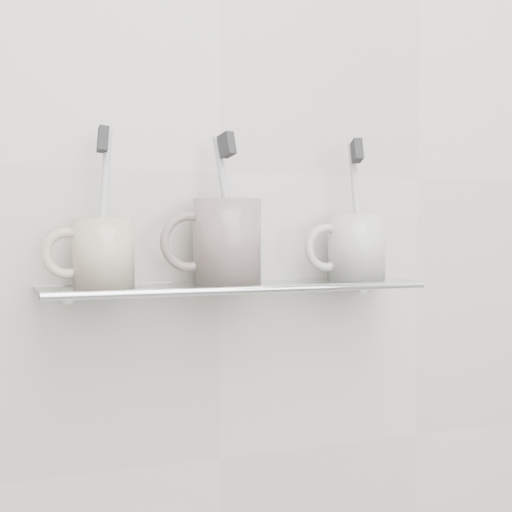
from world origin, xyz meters
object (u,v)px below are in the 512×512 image
mug_left (104,253)px  mug_right (357,247)px  mug_center (227,241)px  shelf_glass (235,286)px

mug_left → mug_right: (0.35, 0.00, 0.00)m
mug_left → mug_center: bearing=11.8°
mug_left → mug_center: (0.16, 0.00, 0.01)m
mug_left → mug_right: mug_right is taller
shelf_glass → mug_center: (-0.01, 0.00, 0.06)m
mug_left → mug_center: mug_center is taller
shelf_glass → mug_left: size_ratio=5.96×
shelf_glass → mug_right: (0.18, 0.00, 0.05)m
mug_center → mug_right: 0.19m
mug_left → shelf_glass: bearing=10.1°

